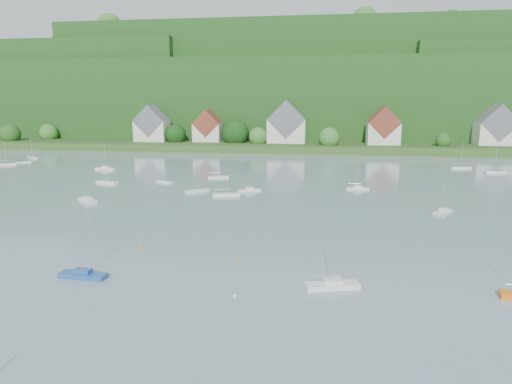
% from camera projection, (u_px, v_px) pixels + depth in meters
% --- Properties ---
extents(far_shore_strip, '(600.00, 60.00, 3.00)m').
position_uv_depth(far_shore_strip, '(278.00, 143.00, 204.88)').
color(far_shore_strip, '#254A1C').
rests_on(far_shore_strip, ground).
extents(forested_ridge, '(620.00, 181.22, 69.89)m').
position_uv_depth(forested_ridge, '(289.00, 97.00, 267.08)').
color(forested_ridge, '#153F14').
rests_on(forested_ridge, ground).
extents(village_building_0, '(14.00, 10.40, 16.00)m').
position_uv_depth(village_building_0, '(152.00, 126.00, 198.29)').
color(village_building_0, silver).
rests_on(village_building_0, far_shore_strip).
extents(village_building_1, '(12.00, 9.36, 14.00)m').
position_uv_depth(village_building_1, '(208.00, 128.00, 196.92)').
color(village_building_1, silver).
rests_on(village_building_1, far_shore_strip).
extents(village_building_2, '(16.00, 11.44, 18.00)m').
position_uv_depth(village_building_2, '(287.00, 126.00, 190.80)').
color(village_building_2, silver).
rests_on(village_building_2, far_shore_strip).
extents(village_building_3, '(13.00, 10.40, 15.50)m').
position_uv_depth(village_building_3, '(383.00, 129.00, 183.48)').
color(village_building_3, silver).
rests_on(village_building_3, far_shore_strip).
extents(village_building_4, '(15.00, 10.40, 16.50)m').
position_uv_depth(village_building_4, '(496.00, 129.00, 181.09)').
color(village_building_4, silver).
rests_on(village_building_4, far_shore_strip).
extents(near_sailboat_1, '(5.84, 2.00, 7.75)m').
position_uv_depth(near_sailboat_1, '(83.00, 274.00, 52.33)').
color(near_sailboat_1, '#254F91').
rests_on(near_sailboat_1, ground).
extents(near_sailboat_3, '(6.21, 3.10, 8.08)m').
position_uv_depth(near_sailboat_3, '(332.00, 285.00, 49.36)').
color(near_sailboat_3, silver).
rests_on(near_sailboat_3, ground).
extents(mooring_buoy_1, '(0.40, 0.40, 0.40)m').
position_uv_depth(mooring_buoy_1, '(235.00, 297.00, 47.22)').
color(mooring_buoy_1, white).
rests_on(mooring_buoy_1, ground).
extents(mooring_buoy_2, '(0.46, 0.46, 0.46)m').
position_uv_depth(mooring_buoy_2, '(237.00, 260.00, 58.16)').
color(mooring_buoy_2, orange).
rests_on(mooring_buoy_2, ground).
extents(mooring_buoy_3, '(0.46, 0.46, 0.46)m').
position_uv_depth(mooring_buoy_3, '(141.00, 248.00, 63.25)').
color(mooring_buoy_3, orange).
rests_on(mooring_buoy_3, ground).
extents(far_sailboat_cluster, '(196.58, 70.04, 8.71)m').
position_uv_depth(far_sailboat_cluster, '(261.00, 177.00, 120.11)').
color(far_sailboat_cluster, silver).
rests_on(far_sailboat_cluster, ground).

